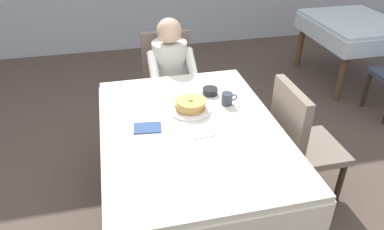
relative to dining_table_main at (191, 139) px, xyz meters
name	(u,v)px	position (x,y,z in m)	size (l,w,h in m)	color
ground_plane	(191,211)	(0.00, 0.00, -0.65)	(14.00, 14.00, 0.00)	brown
dining_table_main	(191,139)	(0.00, 0.00, 0.00)	(1.12, 1.52, 0.74)	silver
chair_diner	(168,77)	(0.05, 1.17, -0.12)	(0.44, 0.45, 0.93)	#7A6B5B
diner_person	(171,70)	(0.05, 1.01, 0.02)	(0.40, 0.43, 1.12)	silver
chair_right_side	(299,138)	(0.77, 0.00, -0.12)	(0.45, 0.44, 0.93)	#7A6B5B
plate_breakfast	(190,110)	(0.04, 0.19, 0.10)	(0.28, 0.28, 0.02)	white
breakfast_stack	(190,104)	(0.04, 0.19, 0.14)	(0.21, 0.21, 0.08)	tan
cup_coffee	(227,99)	(0.30, 0.22, 0.13)	(0.11, 0.08, 0.08)	#333D4C
bowl_butter	(210,91)	(0.23, 0.39, 0.11)	(0.11, 0.11, 0.04)	black
fork_left_of_plate	(163,115)	(-0.15, 0.17, 0.09)	(0.18, 0.01, 0.01)	silver
knife_right_of_plate	(218,109)	(0.23, 0.17, 0.09)	(0.20, 0.01, 0.01)	silver
spoon_near_edge	(205,137)	(0.05, -0.13, 0.09)	(0.15, 0.01, 0.01)	silver
napkin_folded	(147,128)	(-0.27, 0.05, 0.09)	(0.17, 0.12, 0.01)	#334C7F
background_table_far	(353,30)	(2.33, 1.74, -0.03)	(0.92, 1.12, 0.74)	silver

